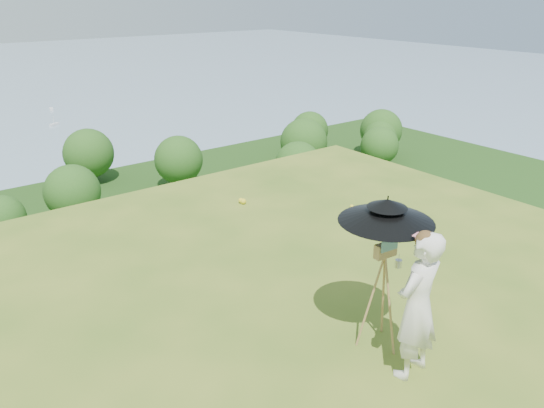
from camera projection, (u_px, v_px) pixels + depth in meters
ground at (321, 370)px, 6.27m from camera, size 14.00×14.00×0.00m
wildflowers at (307, 355)px, 6.43m from camera, size 10.00×10.50×0.12m
painter at (418, 306)px, 5.90m from camera, size 0.71×0.51×1.82m
field_easel at (382, 291)px, 6.46m from camera, size 0.64×0.64×1.54m
sun_umbrella at (386, 225)px, 6.16m from camera, size 1.15×1.15×0.74m
painter_cap at (426, 236)px, 5.58m from camera, size 0.25×0.28×0.10m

